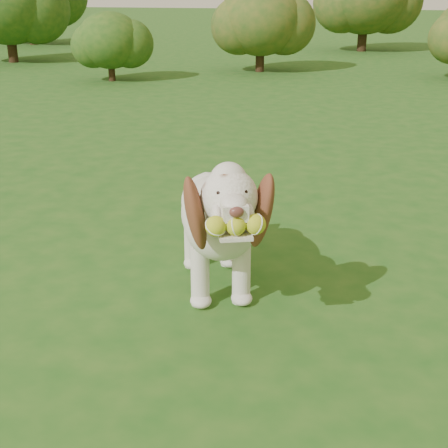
# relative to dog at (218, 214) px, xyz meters

# --- Properties ---
(ground) EXTENTS (80.00, 80.00, 0.00)m
(ground) POSITION_rel_dog_xyz_m (0.42, 0.31, -0.44)
(ground) COLOR #1C4F16
(ground) RESTS_ON ground
(dog) EXTENTS (0.72, 1.24, 0.83)m
(dog) POSITION_rel_dog_xyz_m (0.00, 0.00, 0.00)
(dog) COLOR silver
(dog) RESTS_ON ground
(shrub_a) EXTENTS (1.09, 1.09, 1.13)m
(shrub_a) POSITION_rel_dog_xyz_m (-3.56, 7.13, 0.22)
(shrub_a) COLOR #382314
(shrub_a) RESTS_ON ground
(shrub_b) EXTENTS (1.54, 1.54, 1.59)m
(shrub_b) POSITION_rel_dog_xyz_m (-1.33, 8.88, 0.50)
(shrub_b) COLOR #382314
(shrub_b) RESTS_ON ground
(shrub_e) EXTENTS (1.88, 1.88, 1.95)m
(shrub_e) POSITION_rel_dog_xyz_m (-6.62, 9.19, 0.71)
(shrub_e) COLOR #382314
(shrub_e) RESTS_ON ground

